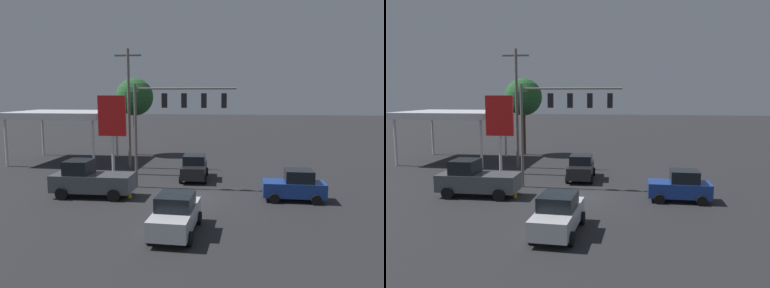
% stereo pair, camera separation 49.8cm
% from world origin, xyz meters
% --- Properties ---
extents(ground_plane, '(200.00, 200.00, 0.00)m').
position_xyz_m(ground_plane, '(0.00, 0.00, 0.00)').
color(ground_plane, '#262628').
extents(traffic_signal_assembly, '(7.13, 0.43, 7.32)m').
position_xyz_m(traffic_signal_assembly, '(1.21, -1.96, 5.54)').
color(traffic_signal_assembly, slate).
rests_on(traffic_signal_assembly, ground).
extents(utility_pole, '(2.40, 0.26, 10.59)m').
position_xyz_m(utility_pole, '(6.54, -8.87, 5.59)').
color(utility_pole, slate).
rests_on(utility_pole, ground).
extents(gas_station_canopy, '(9.57, 7.80, 4.96)m').
position_xyz_m(gas_station_canopy, '(13.83, -11.33, 4.61)').
color(gas_station_canopy, silver).
rests_on(gas_station_canopy, ground).
extents(price_sign, '(2.33, 0.27, 6.53)m').
position_xyz_m(price_sign, '(7.17, -6.13, 4.61)').
color(price_sign, silver).
rests_on(price_sign, ground).
extents(pickup_parked, '(5.23, 2.33, 2.40)m').
position_xyz_m(pickup_parked, '(6.29, 0.87, 1.11)').
color(pickup_parked, '#474C51').
rests_on(pickup_parked, ground).
extents(hatchback_crossing, '(3.82, 2.00, 1.97)m').
position_xyz_m(hatchback_crossing, '(-6.76, 0.17, 0.95)').
color(hatchback_crossing, navy).
rests_on(hatchback_crossing, ground).
extents(sedan_far, '(2.19, 4.47, 1.93)m').
position_xyz_m(sedan_far, '(-0.30, 6.59, 0.95)').
color(sedan_far, silver).
rests_on(sedan_far, ground).
extents(sedan_waiting, '(2.22, 4.48, 1.93)m').
position_xyz_m(sedan_waiting, '(0.19, -4.97, 0.95)').
color(sedan_waiting, black).
rests_on(sedan_waiting, ground).
extents(street_tree, '(4.04, 4.04, 8.36)m').
position_xyz_m(street_tree, '(8.05, -16.06, 6.30)').
color(street_tree, '#4C331E').
rests_on(street_tree, ground).
extents(fire_hydrant, '(0.24, 0.24, 0.88)m').
position_xyz_m(fire_hydrant, '(3.70, 0.87, 0.44)').
color(fire_hydrant, gold).
rests_on(fire_hydrant, ground).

